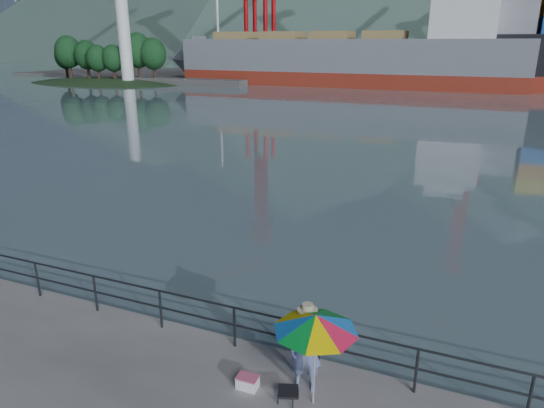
# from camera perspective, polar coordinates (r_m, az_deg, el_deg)

# --- Properties ---
(harbor_water) EXTENTS (500.00, 280.00, 0.00)m
(harbor_water) POSITION_cam_1_polar(r_m,az_deg,el_deg) (137.02, 21.09, 14.62)
(harbor_water) COLOR slate
(harbor_water) RESTS_ON ground
(far_dock) EXTENTS (200.00, 40.00, 0.40)m
(far_dock) POSITION_cam_1_polar(r_m,az_deg,el_deg) (100.08, 25.94, 12.98)
(far_dock) COLOR #514F4C
(far_dock) RESTS_ON ground
(guardrail) EXTENTS (22.00, 0.06, 1.03)m
(guardrail) POSITION_cam_1_polar(r_m,az_deg,el_deg) (11.78, -8.90, -13.01)
(guardrail) COLOR #2D3033
(guardrail) RESTS_ON ground
(lighthouse_islet) EXTENTS (48.00, 26.40, 19.20)m
(lighthouse_islet) POSITION_cam_1_polar(r_m,az_deg,el_deg) (91.75, -19.14, 13.61)
(lighthouse_islet) COLOR #263F1E
(lighthouse_islet) RESTS_ON ground
(fisherman) EXTENTS (0.72, 0.56, 1.77)m
(fisherman) POSITION_cam_1_polar(r_m,az_deg,el_deg) (9.97, 4.07, -16.79)
(fisherman) COLOR navy
(fisherman) RESTS_ON ground
(beach_umbrella) EXTENTS (1.74, 1.74, 1.95)m
(beach_umbrella) POSITION_cam_1_polar(r_m,az_deg,el_deg) (9.11, 5.17, -13.75)
(beach_umbrella) COLOR white
(beach_umbrella) RESTS_ON ground
(folding_stool) EXTENTS (0.50, 0.50, 0.25)m
(folding_stool) POSITION_cam_1_polar(r_m,az_deg,el_deg) (10.10, 1.92, -21.59)
(folding_stool) COLOR black
(folding_stool) RESTS_ON ground
(cooler_bag) EXTENTS (0.42, 0.29, 0.24)m
(cooler_bag) POSITION_cam_1_polar(r_m,az_deg,el_deg) (10.41, -2.90, -20.27)
(cooler_bag) COLOR white
(cooler_bag) RESTS_ON ground
(fishing_rod) EXTENTS (0.66, 1.77, 1.32)m
(fishing_rod) POSITION_cam_1_polar(r_m,az_deg,el_deg) (11.23, 3.38, -17.73)
(fishing_rod) COLOR black
(fishing_rod) RESTS_ON ground
(bulk_carrier) EXTENTS (54.68, 9.46, 14.50)m
(bulk_carrier) POSITION_cam_1_polar(r_m,az_deg,el_deg) (81.92, 9.91, 16.53)
(bulk_carrier) COLOR maroon
(bulk_carrier) RESTS_ON ground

